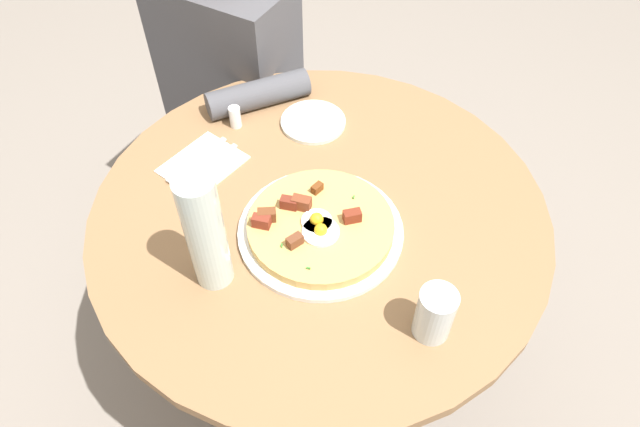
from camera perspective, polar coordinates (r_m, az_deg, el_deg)
ground_plane at (r=1.85m, az=-0.04°, el=-14.57°), size 6.00×6.00×0.00m
dining_table at (r=1.36m, az=-0.06°, el=-4.22°), size 0.98×0.98×0.74m
person_seated at (r=1.84m, az=-8.42°, el=10.03°), size 0.52×0.43×1.14m
pizza_plate at (r=1.18m, az=0.06°, el=-1.73°), size 0.34×0.34×0.01m
breakfast_pizza at (r=1.16m, az=-0.08°, el=-1.14°), size 0.30×0.30×0.05m
bread_plate at (r=1.42m, az=-0.69°, el=9.12°), size 0.16×0.16×0.01m
napkin at (r=1.34m, az=-11.60°, el=4.83°), size 0.16×0.19×0.00m
fork at (r=1.33m, az=-11.10°, el=4.64°), size 0.04×0.18×0.00m
knife at (r=1.35m, az=-12.16°, el=5.30°), size 0.04×0.18×0.00m
water_glass at (r=1.03m, az=11.37°, el=-9.77°), size 0.07×0.07×0.11m
water_bottle at (r=1.03m, az=-11.37°, el=-1.91°), size 0.07×0.07×0.27m
salt_shaker at (r=1.41m, az=-8.46°, el=9.50°), size 0.03×0.03×0.05m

